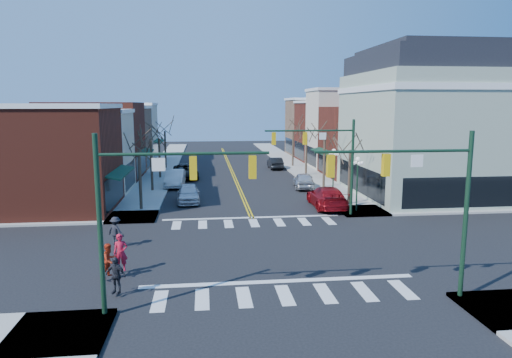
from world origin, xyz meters
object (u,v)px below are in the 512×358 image
object	(u,v)px
car_right_near	(327,197)
pedestrian_dark_b	(116,231)
victorian_corner	(426,123)
pedestrian_red_b	(109,260)
pedestrian_dark_a	(116,275)
car_right_mid	(304,180)
lamppost_corner	(357,175)
car_left_mid	(175,178)
car_left_far	(186,171)
car_left_near	(188,193)
lamppost_midblock	(334,164)
car_right_far	(275,163)
pedestrian_red_a	(121,253)

from	to	relation	value
car_right_near	pedestrian_dark_b	bearing A→B (deg)	31.91
pedestrian_dark_b	victorian_corner	bearing A→B (deg)	-121.89
pedestrian_red_b	pedestrian_dark_a	world-z (taller)	pedestrian_red_b
car_right_mid	pedestrian_dark_b	distance (m)	23.05
victorian_corner	lamppost_corner	xyz separation A→B (m)	(-8.30, -6.00, -3.70)
car_left_mid	pedestrian_red_b	size ratio (longest dim) A/B	3.11
car_left_far	pedestrian_dark_a	distance (m)	32.12
lamppost_corner	car_right_near	distance (m)	3.40
lamppost_corner	pedestrian_dark_b	bearing A→B (deg)	-157.79
lamppost_corner	car_left_near	size ratio (longest dim) A/B	0.94
car_right_near	lamppost_corner	bearing A→B (deg)	133.79
lamppost_midblock	pedestrian_red_b	xyz separation A→B (m)	(-16.16, -18.51, -1.99)
car_right_mid	car_right_far	size ratio (longest dim) A/B	1.04
lamppost_corner	car_left_far	size ratio (longest dim) A/B	0.74
pedestrian_red_b	lamppost_midblock	bearing A→B (deg)	-8.79
car_left_far	pedestrian_red_a	world-z (taller)	pedestrian_red_a
lamppost_corner	car_right_far	size ratio (longest dim) A/B	0.96
car_left_near	car_right_mid	size ratio (longest dim) A/B	0.98
car_left_mid	pedestrian_dark_b	bearing A→B (deg)	-94.75
car_right_mid	pedestrian_dark_a	size ratio (longest dim) A/B	2.89
lamppost_midblock	pedestrian_dark_a	distance (m)	25.75
car_right_far	car_right_mid	bearing A→B (deg)	92.20
car_right_near	car_right_mid	distance (m)	8.67
pedestrian_dark_b	lamppost_corner	bearing A→B (deg)	-126.81
pedestrian_red_a	lamppost_corner	bearing A→B (deg)	23.41
lamppost_midblock	pedestrian_red_b	world-z (taller)	lamppost_midblock
car_left_far	car_right_far	world-z (taller)	car_left_far
car_left_far	pedestrian_dark_a	xyz separation A→B (m)	(-1.76, -32.08, 0.14)
car_left_near	pedestrian_red_a	distance (m)	16.68
car_left_far	pedestrian_dark_a	world-z (taller)	pedestrian_dark_a
car_left_mid	pedestrian_dark_b	distance (m)	20.02
lamppost_corner	car_left_far	world-z (taller)	lamppost_corner
car_left_far	pedestrian_red_b	bearing A→B (deg)	-99.03
car_left_mid	lamppost_corner	bearing A→B (deg)	-40.21
lamppost_corner	car_right_near	xyz separation A→B (m)	(-1.80, 1.97, -2.10)
lamppost_midblock	pedestrian_red_a	bearing A→B (deg)	-131.57
pedestrian_dark_a	pedestrian_red_b	bearing A→B (deg)	131.84
car_left_mid	pedestrian_dark_a	xyz separation A→B (m)	(-0.90, -27.01, 0.11)
victorian_corner	car_left_near	distance (m)	22.11
lamppost_corner	pedestrian_red_a	bearing A→B (deg)	-144.44
pedestrian_dark_b	car_left_far	bearing A→B (deg)	-66.02
victorian_corner	pedestrian_dark_a	world-z (taller)	victorian_corner
lamppost_corner	car_right_mid	size ratio (longest dim) A/B	0.93
car_right_near	car_right_far	distance (m)	22.92
victorian_corner	car_right_far	bearing A→B (deg)	119.67
victorian_corner	car_right_far	size ratio (longest dim) A/B	3.17
lamppost_midblock	pedestrian_dark_b	bearing A→B (deg)	-141.51
car_left_mid	pedestrian_red_a	world-z (taller)	pedestrian_red_a
victorian_corner	car_right_mid	size ratio (longest dim) A/B	3.05
lamppost_corner	pedestrian_dark_b	size ratio (longest dim) A/B	2.59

